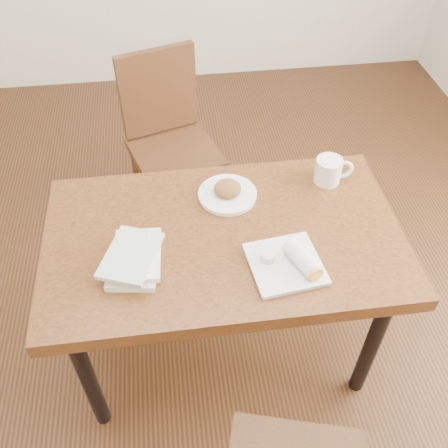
{
  "coord_description": "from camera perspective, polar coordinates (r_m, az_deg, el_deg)",
  "views": [
    {
      "loc": [
        -0.16,
        -1.22,
        2.06
      ],
      "look_at": [
        0.0,
        0.0,
        0.8
      ],
      "focal_mm": 40.0,
      "sensor_mm": 36.0,
      "label": 1
    }
  ],
  "objects": [
    {
      "name": "book_stack",
      "position": [
        1.71,
        -10.22,
        -3.86
      ],
      "size": [
        0.23,
        0.28,
        0.06
      ],
      "color": "white",
      "rests_on": "table"
    },
    {
      "name": "chair_far",
      "position": [
        2.64,
        -6.33,
        10.33
      ],
      "size": [
        0.53,
        0.53,
        0.95
      ],
      "color": "#4F2D16",
      "rests_on": "ground"
    },
    {
      "name": "plate_scone",
      "position": [
        1.93,
        0.41,
        3.63
      ],
      "size": [
        0.23,
        0.23,
        0.07
      ],
      "color": "white",
      "rests_on": "table"
    },
    {
      "name": "table",
      "position": [
        1.86,
        0.0,
        -2.87
      ],
      "size": [
        1.29,
        0.77,
        0.75
      ],
      "color": "brown",
      "rests_on": "ground"
    },
    {
      "name": "plate_burrito",
      "position": [
        1.69,
        7.59,
        -4.37
      ],
      "size": [
        0.26,
        0.26,
        0.08
      ],
      "color": "white",
      "rests_on": "table"
    },
    {
      "name": "coffee_mug",
      "position": [
        2.02,
        11.96,
        6.06
      ],
      "size": [
        0.16,
        0.1,
        0.11
      ],
      "color": "white",
      "rests_on": "table"
    },
    {
      "name": "ground",
      "position": [
        2.41,
        0.0,
        -13.52
      ],
      "size": [
        4.0,
        5.0,
        0.01
      ],
      "primitive_type": "cube",
      "color": "#472814",
      "rests_on": "ground"
    }
  ]
}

